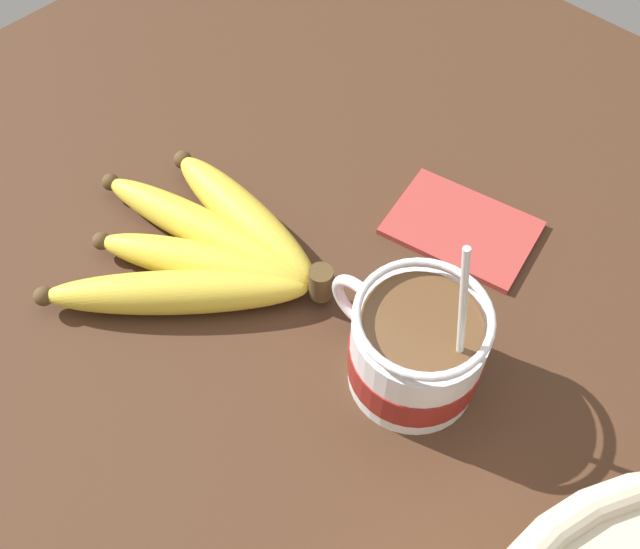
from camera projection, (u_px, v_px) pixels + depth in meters
table at (311, 347)px, 58.51cm from camera, size 106.49×106.49×3.49cm
coffee_mug at (415, 350)px, 51.84cm from camera, size 13.21×9.93×17.77cm
banana_bunch at (207, 250)px, 59.90cm from camera, size 23.65×20.66×4.13cm
napkin at (462, 228)px, 63.20cm from camera, size 13.97×11.07×0.60cm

